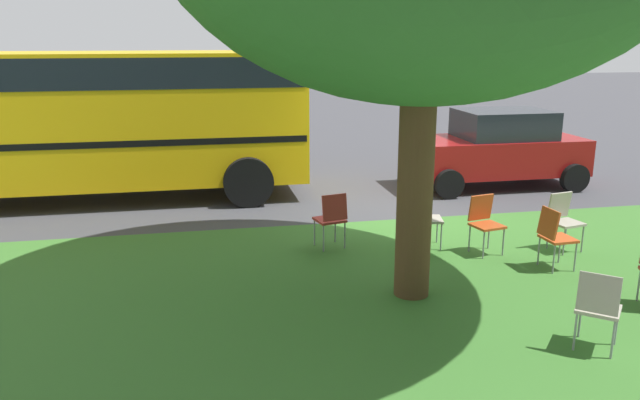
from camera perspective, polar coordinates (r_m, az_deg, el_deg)
ground at (r=11.54m, az=7.18°, el=-1.46°), size 80.00×80.00×0.00m
grass_verge at (r=8.73m, az=13.84°, el=-7.16°), size 48.00×6.00×0.01m
chair_0 at (r=10.25m, az=21.22°, el=-1.43°), size 0.49×0.50×0.88m
chair_1 at (r=9.82m, az=9.44°, el=-1.29°), size 0.50×0.49×0.88m
chair_2 at (r=9.74m, az=14.70°, el=-1.71°), size 0.49×0.50×0.88m
chair_3 at (r=9.35m, az=20.49°, el=-2.87°), size 0.44×0.44×0.88m
chair_5 at (r=7.12m, az=23.93°, el=-8.67°), size 0.59×0.59×0.88m
chair_6 at (r=9.60m, az=1.06°, el=-1.46°), size 0.50×0.50×0.88m
parked_car at (r=14.14m, az=15.77°, el=4.57°), size 3.70×1.92×1.65m
school_bus at (r=13.41m, az=-24.62°, el=7.25°), size 10.40×2.80×2.88m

